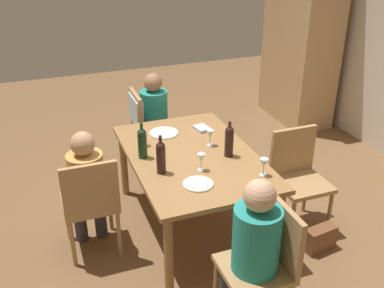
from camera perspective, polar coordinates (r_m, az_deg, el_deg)
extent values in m
plane|color=brown|center=(4.29, 0.00, -10.13)|extent=(10.00, 10.00, 0.00)
cube|color=tan|center=(6.39, 13.61, 12.12)|extent=(1.10, 0.56, 2.10)
cube|color=olive|center=(3.90, 0.00, -1.58)|extent=(1.63, 1.06, 0.04)
cylinder|color=olive|center=(4.61, -8.66, -2.48)|extent=(0.07, 0.07, 0.70)
cylinder|color=olive|center=(3.40, -2.99, -14.03)|extent=(0.07, 0.07, 0.70)
cylinder|color=olive|center=(4.84, 2.04, -0.66)|extent=(0.07, 0.07, 0.70)
cylinder|color=olive|center=(3.71, 10.94, -10.57)|extent=(0.07, 0.07, 0.70)
cylinder|color=#A87F51|center=(3.38, 3.07, -17.37)|extent=(0.04, 0.04, 0.44)
cylinder|color=#A87F51|center=(3.51, 9.00, -15.70)|extent=(0.04, 0.04, 0.44)
cube|color=#A87F51|center=(3.16, 7.88, -15.51)|extent=(0.44, 0.44, 0.04)
cube|color=#A87F51|center=(3.09, 11.50, -11.18)|extent=(0.44, 0.04, 0.44)
cylinder|color=#A87F51|center=(4.14, -15.57, -9.03)|extent=(0.04, 0.04, 0.44)
cylinder|color=#A87F51|center=(4.17, -10.36, -8.15)|extent=(0.04, 0.04, 0.44)
cylinder|color=#A87F51|center=(3.84, -14.93, -12.18)|extent=(0.04, 0.04, 0.44)
cylinder|color=#A87F51|center=(3.87, -9.26, -11.19)|extent=(0.04, 0.04, 0.44)
cube|color=#A87F51|center=(3.86, -12.88, -7.22)|extent=(0.44, 0.44, 0.04)
cube|color=#A87F51|center=(3.57, -12.78, -5.71)|extent=(0.04, 0.44, 0.44)
cylinder|color=#A87F51|center=(5.36, -3.27, 0.56)|extent=(0.04, 0.04, 0.44)
cylinder|color=#A87F51|center=(5.03, -1.97, -1.22)|extent=(0.04, 0.04, 0.44)
cylinder|color=#A87F51|center=(5.27, -7.21, -0.08)|extent=(0.04, 0.04, 0.44)
cylinder|color=#A87F51|center=(4.94, -6.15, -1.93)|extent=(0.04, 0.04, 0.44)
cube|color=#A87F51|center=(5.04, -4.75, 1.79)|extent=(0.44, 0.44, 0.04)
cube|color=#A87F51|center=(4.90, -7.10, 3.99)|extent=(0.44, 0.04, 0.44)
cube|color=#ADC6D6|center=(4.89, -7.12, 4.23)|extent=(0.40, 0.07, 0.31)
cylinder|color=#A87F51|center=(4.23, 17.04, -8.43)|extent=(0.04, 0.04, 0.44)
cylinder|color=#A87F51|center=(4.04, 12.63, -9.69)|extent=(0.04, 0.04, 0.44)
cylinder|color=#A87F51|center=(4.48, 14.21, -5.91)|extent=(0.04, 0.04, 0.44)
cylinder|color=#A87F51|center=(4.30, 9.96, -6.95)|extent=(0.04, 0.04, 0.44)
cube|color=#A87F51|center=(4.13, 13.81, -4.94)|extent=(0.44, 0.44, 0.04)
cube|color=#A87F51|center=(4.16, 12.68, -0.79)|extent=(0.04, 0.44, 0.44)
cylinder|color=teal|center=(3.00, 8.16, -12.08)|extent=(0.32, 0.32, 0.48)
sphere|color=tan|center=(2.80, 8.62, -6.52)|extent=(0.21, 0.21, 0.21)
cylinder|color=#33333D|center=(4.10, -14.07, -9.10)|extent=(0.11, 0.11, 0.46)
cylinder|color=#33333D|center=(4.11, -11.64, -8.68)|extent=(0.11, 0.11, 0.46)
cylinder|color=tan|center=(3.74, -13.23, -4.37)|extent=(0.29, 0.29, 0.45)
sphere|color=tan|center=(3.59, -13.75, 0.04)|extent=(0.19, 0.19, 0.19)
cylinder|color=#33333D|center=(5.25, -3.47, 0.12)|extent=(0.11, 0.11, 0.46)
cylinder|color=#33333D|center=(5.10, -2.87, -0.72)|extent=(0.11, 0.11, 0.46)
cylinder|color=teal|center=(4.95, -4.85, 4.20)|extent=(0.30, 0.30, 0.46)
sphere|color=#996B4C|center=(4.84, -4.99, 7.80)|extent=(0.20, 0.20, 0.20)
cylinder|color=black|center=(3.57, -3.96, -2.11)|extent=(0.08, 0.08, 0.22)
sphere|color=black|center=(3.52, -4.02, -0.35)|extent=(0.08, 0.08, 0.08)
cylinder|color=black|center=(3.49, -4.05, 0.42)|extent=(0.03, 0.03, 0.09)
cylinder|color=#19381E|center=(3.82, -6.31, -0.27)|extent=(0.08, 0.08, 0.21)
sphere|color=#19381E|center=(3.77, -6.40, 1.36)|extent=(0.08, 0.08, 0.08)
cylinder|color=#19381E|center=(3.75, -6.44, 2.07)|extent=(0.03, 0.03, 0.08)
cylinder|color=black|center=(3.83, 4.72, -0.02)|extent=(0.08, 0.08, 0.22)
sphere|color=black|center=(3.78, 4.79, 1.68)|extent=(0.08, 0.08, 0.08)
cylinder|color=black|center=(3.76, 4.82, 2.33)|extent=(0.03, 0.03, 0.07)
cylinder|color=silver|center=(4.07, -6.25, -0.14)|extent=(0.06, 0.06, 0.00)
cylinder|color=silver|center=(4.05, -6.27, 0.33)|extent=(0.01, 0.01, 0.07)
cone|color=silver|center=(4.02, -6.32, 1.25)|extent=(0.07, 0.07, 0.07)
cylinder|color=silver|center=(4.05, 2.30, -0.12)|extent=(0.06, 0.06, 0.00)
cylinder|color=silver|center=(4.04, 2.31, 0.35)|extent=(0.01, 0.01, 0.07)
cone|color=silver|center=(4.01, 2.33, 1.28)|extent=(0.07, 0.07, 0.07)
cylinder|color=silver|center=(3.65, 1.16, -3.29)|extent=(0.06, 0.06, 0.00)
cylinder|color=silver|center=(3.64, 1.17, -2.78)|extent=(0.01, 0.01, 0.07)
cone|color=silver|center=(3.60, 1.18, -1.78)|extent=(0.07, 0.07, 0.07)
cylinder|color=silver|center=(3.63, 9.00, -3.90)|extent=(0.06, 0.06, 0.00)
cylinder|color=silver|center=(3.61, 9.04, -3.40)|extent=(0.01, 0.01, 0.07)
cone|color=silver|center=(3.57, 9.12, -2.39)|extent=(0.07, 0.07, 0.07)
cylinder|color=white|center=(4.28, -3.60, 1.41)|extent=(0.27, 0.27, 0.01)
cylinder|color=white|center=(3.45, 0.78, -5.10)|extent=(0.24, 0.24, 0.01)
cube|color=#ADC6D6|center=(4.35, 1.26, 2.01)|extent=(0.18, 0.15, 0.03)
cube|color=brown|center=(4.09, 15.97, -11.49)|extent=(0.16, 0.29, 0.22)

